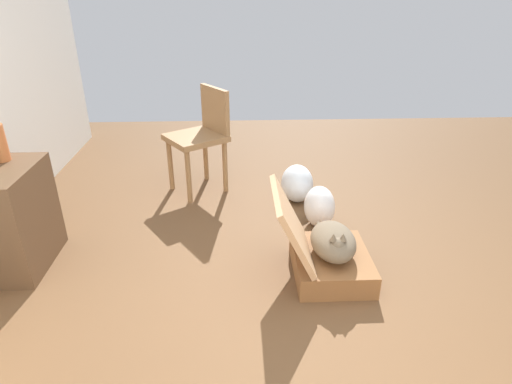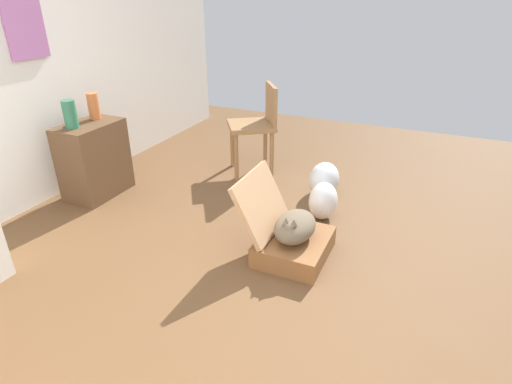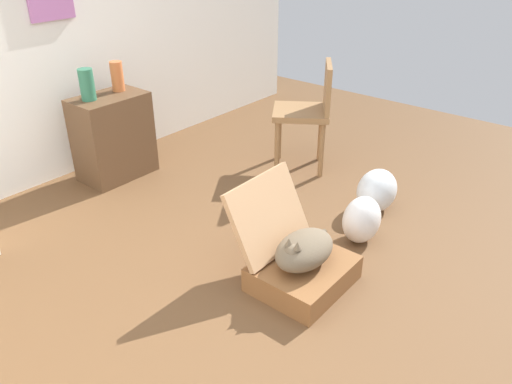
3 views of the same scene
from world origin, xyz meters
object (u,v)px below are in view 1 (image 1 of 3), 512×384
Objects in this scene: chair at (202,134)px; side_table at (13,219)px; plastic_bag_white at (319,207)px; cat at (333,241)px; plastic_bag_clear at (297,183)px; suitcase_base at (331,263)px.

side_table is at bearing -79.33° from chair.
chair is at bearing 52.45° from plastic_bag_white.
cat is at bearing -95.76° from side_table.
cat reaches higher than plastic_bag_clear.
suitcase_base is 1.73× the size of plastic_bag_white.
cat is at bearing 177.23° from plastic_bag_white.
plastic_bag_clear is at bearing 14.93° from plastic_bag_white.
suitcase_base is at bearing -95.62° from side_table.
side_table is at bearing 101.66° from plastic_bag_white.
plastic_bag_clear is 0.39× the size of chair.
chair reaches higher than side_table.
plastic_bag_white reaches higher than suitcase_base.
plastic_bag_clear is 0.51× the size of side_table.
chair reaches higher than cat.
chair is (1.35, 0.90, 0.27)m from cat.
suitcase_base is 1.68m from chair.
side_table is at bearing 113.79° from plastic_bag_clear.
suitcase_base is 0.81× the size of side_table.
plastic_bag_clear reaches higher than suitcase_base.
chair is at bearing 71.02° from plastic_bag_clear.
cat is 1.64m from chair.
plastic_bag_white is at bearing -2.77° from cat.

